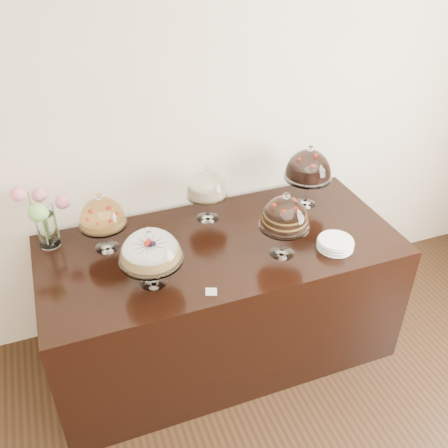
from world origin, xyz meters
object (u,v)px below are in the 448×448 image
object	(u,v)px
cake_stand_dark_choco	(309,167)
cake_stand_choco_layer	(285,215)
plate_stack	(335,244)
cake_stand_sugar_sponge	(150,249)
flower_vase	(43,216)
display_counter	(221,299)
cake_stand_cheesecake	(207,186)
cake_stand_fruit_tart	(102,215)

from	to	relation	value
cake_stand_dark_choco	cake_stand_choco_layer	bearing A→B (deg)	-131.09
cake_stand_choco_layer	plate_stack	xyz separation A→B (m)	(0.32, -0.07, -0.24)
cake_stand_sugar_sponge	cake_stand_dark_choco	distance (m)	1.26
cake_stand_dark_choco	flower_vase	bearing A→B (deg)	176.52
cake_stand_choco_layer	plate_stack	distance (m)	0.41
display_counter	cake_stand_dark_choco	world-z (taller)	cake_stand_dark_choco
cake_stand_cheesecake	cake_stand_dark_choco	xyz separation A→B (m)	(0.69, -0.07, 0.05)
flower_vase	display_counter	bearing A→B (deg)	-19.22
display_counter	cake_stand_fruit_tart	xyz separation A→B (m)	(-0.66, 0.21, 0.69)
cake_stand_choco_layer	cake_stand_sugar_sponge	bearing A→B (deg)	179.31
display_counter	cake_stand_cheesecake	xyz separation A→B (m)	(0.02, 0.31, 0.69)
display_counter	cake_stand_sugar_sponge	world-z (taller)	cake_stand_sugar_sponge
cake_stand_fruit_tart	flower_vase	distance (m)	0.35
cake_stand_sugar_sponge	cake_stand_choco_layer	bearing A→B (deg)	-0.69
cake_stand_sugar_sponge	cake_stand_cheesecake	xyz separation A→B (m)	(0.49, 0.51, 0.01)
cake_stand_sugar_sponge	display_counter	bearing A→B (deg)	23.22
flower_vase	plate_stack	bearing A→B (deg)	-21.07
display_counter	cake_stand_cheesecake	world-z (taller)	cake_stand_cheesecake
cake_stand_choco_layer	plate_stack	size ratio (longest dim) A/B	1.97
cake_stand_cheesecake	cake_stand_dark_choco	bearing A→B (deg)	-5.64
display_counter	cake_stand_dark_choco	xyz separation A→B (m)	(0.70, 0.24, 0.73)
cake_stand_cheesecake	plate_stack	size ratio (longest dim) A/B	1.78
cake_stand_fruit_tart	cake_stand_dark_choco	bearing A→B (deg)	1.26
cake_stand_cheesecake	flower_vase	world-z (taller)	flower_vase
flower_vase	cake_stand_choco_layer	bearing A→B (deg)	-23.24
cake_stand_dark_choco	plate_stack	xyz separation A→B (m)	(-0.07, -0.52, -0.25)
flower_vase	cake_stand_cheesecake	bearing A→B (deg)	-1.99
cake_stand_choco_layer	cake_stand_fruit_tart	bearing A→B (deg)	156.42
cake_stand_sugar_sponge	plate_stack	xyz separation A→B (m)	(1.10, -0.08, -0.20)
cake_stand_choco_layer	cake_stand_dark_choco	bearing A→B (deg)	48.91
cake_stand_sugar_sponge	cake_stand_fruit_tart	size ratio (longest dim) A/B	0.97
cake_stand_sugar_sponge	plate_stack	size ratio (longest dim) A/B	1.73
cake_stand_sugar_sponge	plate_stack	bearing A→B (deg)	-3.95
display_counter	cake_stand_sugar_sponge	bearing A→B (deg)	-156.78
cake_stand_cheesecake	cake_stand_dark_choco	distance (m)	0.69
cake_stand_cheesecake	cake_stand_fruit_tart	bearing A→B (deg)	-171.81
flower_vase	cake_stand_fruit_tart	bearing A→B (deg)	-22.24
cake_stand_sugar_sponge	cake_stand_cheesecake	distance (m)	0.71
display_counter	cake_stand_choco_layer	distance (m)	0.81
display_counter	flower_vase	xyz separation A→B (m)	(-0.98, 0.34, 0.67)
cake_stand_choco_layer	flower_vase	distance (m)	1.41
plate_stack	cake_stand_dark_choco	bearing A→B (deg)	82.04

